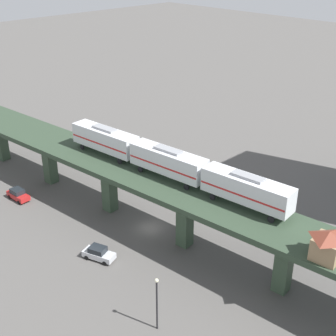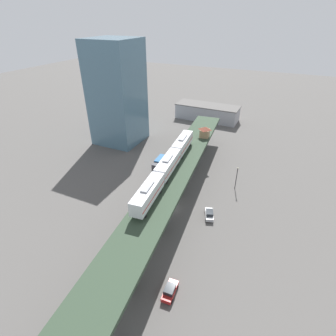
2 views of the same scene
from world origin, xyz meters
TOP-DOWN VIEW (x-y plane):
  - ground_plane at (0.00, 0.00)m, footprint 400.00×400.00m
  - elevated_viaduct at (0.02, -0.20)m, footprint 18.09×92.37m
  - subway_train at (-1.64, 2.14)m, footprint 6.74×37.29m
  - signal_hut at (-0.46, 27.04)m, footprint 3.54×3.54m
  - street_car_red at (9.88, -21.67)m, footprint 2.21×4.52m
  - street_car_silver at (10.05, 0.74)m, footprint 3.22×4.75m
  - delivery_truck at (-11.47, 16.81)m, footprint 2.78×7.33m
  - street_lamp at (12.99, 15.43)m, footprint 0.44×0.44m

SIDE VIEW (x-z plane):
  - ground_plane at x=0.00m, z-range 0.00..0.00m
  - street_car_red at x=9.88m, z-range -0.01..1.88m
  - street_car_silver at x=10.05m, z-range -0.01..1.88m
  - delivery_truck at x=-11.47m, z-range 0.16..3.36m
  - street_lamp at x=12.99m, z-range 0.64..7.58m
  - elevated_viaduct at x=0.02m, z-range 3.09..11.81m
  - signal_hut at x=-0.46m, z-range 8.82..12.22m
  - subway_train at x=-1.64m, z-range 9.04..13.49m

